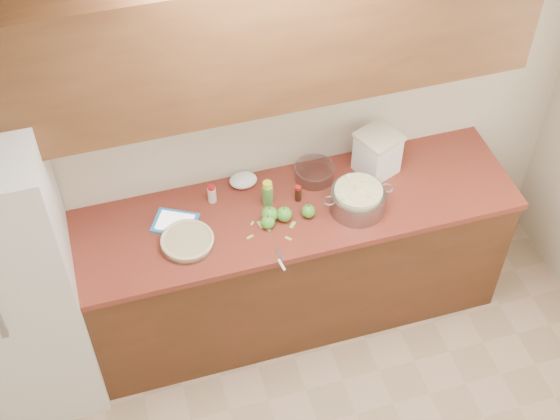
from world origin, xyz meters
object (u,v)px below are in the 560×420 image
object	(u,v)px
flour_canister	(377,153)
tablet	(175,223)
pie	(187,241)
colander	(358,200)

from	to	relation	value
flour_canister	tablet	world-z (taller)	flour_canister
flour_canister	tablet	distance (m)	1.17
pie	colander	size ratio (longest dim) A/B	0.73
colander	flour_canister	bearing A→B (deg)	50.87
colander	tablet	world-z (taller)	colander
pie	flour_canister	xyz separation A→B (m)	(1.13, 0.24, 0.11)
flour_canister	pie	bearing A→B (deg)	-168.12
pie	tablet	distance (m)	0.16
pie	colander	distance (m)	0.93
flour_canister	tablet	bearing A→B (deg)	-176.05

